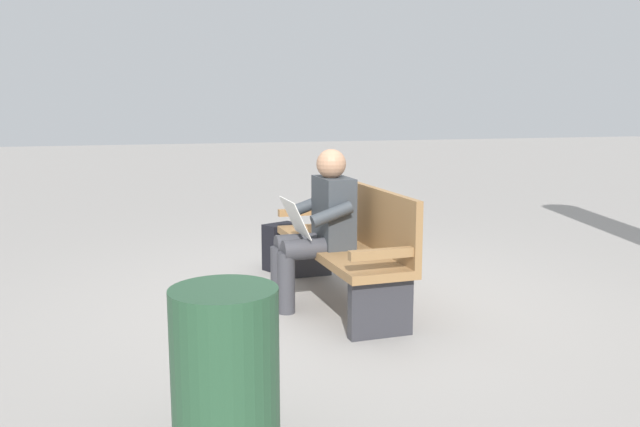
{
  "coord_description": "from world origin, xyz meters",
  "views": [
    {
      "loc": [
        -4.67,
        1.45,
        1.52
      ],
      "look_at": [
        -0.01,
        0.15,
        0.7
      ],
      "focal_mm": 37.09,
      "sensor_mm": 36.0,
      "label": 1
    }
  ],
  "objects_px": {
    "bench_near": "(347,243)",
    "backpack": "(282,247)",
    "person_seated": "(319,224)",
    "trash_bin": "(225,374)"
  },
  "relations": [
    {
      "from": "bench_near",
      "to": "backpack",
      "type": "height_order",
      "value": "bench_near"
    },
    {
      "from": "bench_near",
      "to": "person_seated",
      "type": "distance_m",
      "value": 0.29
    },
    {
      "from": "person_seated",
      "to": "trash_bin",
      "type": "xyz_separation_m",
      "value": [
        -1.97,
        0.97,
        -0.25
      ]
    },
    {
      "from": "trash_bin",
      "to": "backpack",
      "type": "bearing_deg",
      "value": -16.54
    },
    {
      "from": "person_seated",
      "to": "trash_bin",
      "type": "height_order",
      "value": "person_seated"
    },
    {
      "from": "person_seated",
      "to": "backpack",
      "type": "height_order",
      "value": "person_seated"
    },
    {
      "from": "bench_near",
      "to": "backpack",
      "type": "distance_m",
      "value": 1.16
    },
    {
      "from": "bench_near",
      "to": "trash_bin",
      "type": "distance_m",
      "value": 2.34
    },
    {
      "from": "person_seated",
      "to": "trash_bin",
      "type": "bearing_deg",
      "value": 151.01
    },
    {
      "from": "bench_near",
      "to": "person_seated",
      "type": "bearing_deg",
      "value": 96.35
    }
  ]
}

